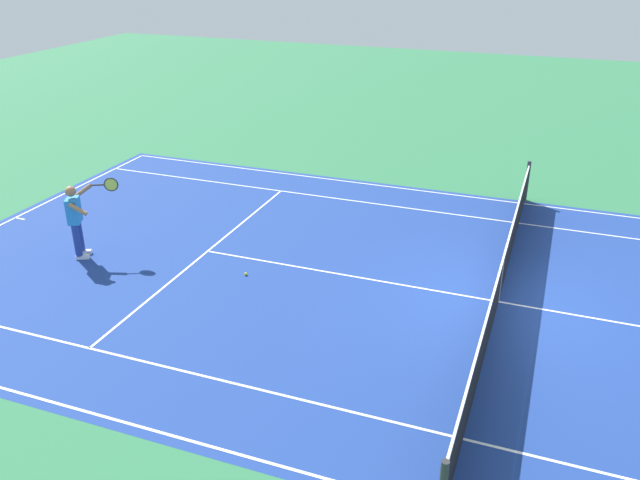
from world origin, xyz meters
name	(u,v)px	position (x,y,z in m)	size (l,w,h in m)	color
ground_plane	(498,302)	(0.00, 0.00, 0.00)	(60.00, 60.00, 0.00)	#2D7247
court_slab	(498,302)	(0.00, 0.00, 0.00)	(24.20, 11.40, 0.00)	navy
court_line_markings	(498,302)	(0.00, 0.00, 0.00)	(23.85, 11.05, 0.01)	white
tennis_net	(501,279)	(0.00, 0.00, 0.49)	(0.10, 11.70, 1.08)	#2D2D33
tennis_player_near	(77,217)	(8.87, 1.19, 0.93)	(0.89, 0.97, 1.70)	navy
tennis_ball	(246,274)	(5.08, 0.74, 0.03)	(0.07, 0.07, 0.07)	#CCE01E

